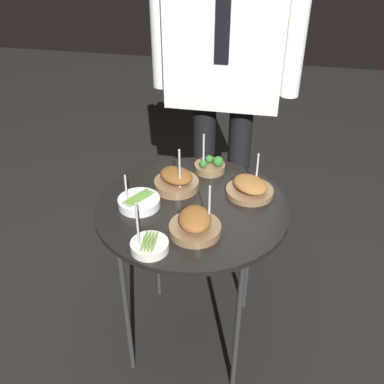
# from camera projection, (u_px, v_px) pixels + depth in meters

# --- Properties ---
(ground_plane) EXTENTS (8.00, 8.00, 0.00)m
(ground_plane) POSITION_uv_depth(u_px,v_px,m) (192.00, 334.00, 1.84)
(ground_plane) COLOR black
(serving_cart) EXTENTS (0.67, 0.67, 0.68)m
(serving_cart) POSITION_uv_depth(u_px,v_px,m) (192.00, 216.00, 1.49)
(serving_cart) COLOR black
(serving_cart) RESTS_ON ground_plane
(bowl_roast_near_rim) EXTENTS (0.16, 0.16, 0.16)m
(bowl_roast_near_rim) POSITION_uv_depth(u_px,v_px,m) (195.00, 224.00, 1.32)
(bowl_roast_near_rim) COLOR brown
(bowl_roast_near_rim) RESTS_ON serving_cart
(bowl_roast_far_rim) EXTENTS (0.17, 0.16, 0.18)m
(bowl_roast_far_rim) POSITION_uv_depth(u_px,v_px,m) (176.00, 181.00, 1.53)
(bowl_roast_far_rim) COLOR brown
(bowl_roast_far_rim) RESTS_ON serving_cart
(bowl_roast_back_right) EXTENTS (0.17, 0.17, 0.14)m
(bowl_roast_back_right) POSITION_uv_depth(u_px,v_px,m) (250.00, 188.00, 1.50)
(bowl_roast_back_right) COLOR brown
(bowl_roast_back_right) RESTS_ON serving_cart
(bowl_broccoli_front_right) EXTENTS (0.12, 0.12, 0.16)m
(bowl_broccoli_front_right) POSITION_uv_depth(u_px,v_px,m) (210.00, 166.00, 1.64)
(bowl_broccoli_front_right) COLOR brown
(bowl_broccoli_front_right) RESTS_ON serving_cart
(bowl_asparagus_mid_right) EXTENTS (0.14, 0.14, 0.12)m
(bowl_asparagus_mid_right) POSITION_uv_depth(u_px,v_px,m) (139.00, 202.00, 1.45)
(bowl_asparagus_mid_right) COLOR silver
(bowl_asparagus_mid_right) RESTS_ON serving_cart
(bowl_asparagus_front_left) EXTENTS (0.11, 0.11, 0.18)m
(bowl_asparagus_front_left) POSITION_uv_depth(u_px,v_px,m) (149.00, 245.00, 1.26)
(bowl_asparagus_front_left) COLOR silver
(bowl_asparagus_front_left) RESTS_ON serving_cart
(waiter_figure) EXTENTS (0.62, 0.23, 1.68)m
(waiter_figure) POSITION_uv_depth(u_px,v_px,m) (226.00, 47.00, 1.72)
(waiter_figure) COLOR black
(waiter_figure) RESTS_ON ground_plane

